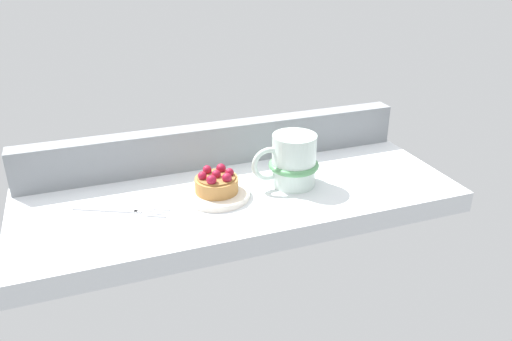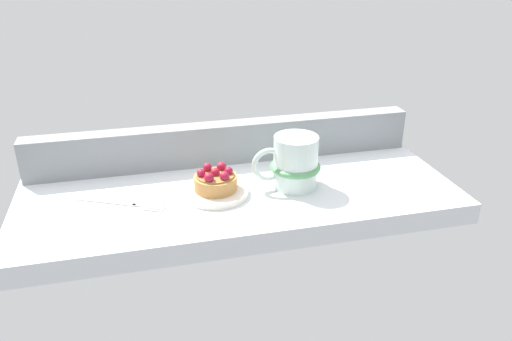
# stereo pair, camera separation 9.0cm
# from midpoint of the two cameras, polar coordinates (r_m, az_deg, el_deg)

# --- Properties ---
(ground_plane) EXTENTS (0.78, 0.31, 0.04)m
(ground_plane) POSITION_cam_midpoint_polar(r_m,az_deg,el_deg) (0.92, 0.90, -3.30)
(ground_plane) COLOR silver
(window_rail_back) EXTENTS (0.77, 0.04, 0.08)m
(window_rail_back) POSITION_cam_midpoint_polar(r_m,az_deg,el_deg) (1.02, -0.97, 3.09)
(window_rail_back) COLOR gray
(window_rail_back) RESTS_ON ground_plane
(dessert_plate) EXTENTS (0.12, 0.12, 0.01)m
(dessert_plate) POSITION_cam_midpoint_polar(r_m,az_deg,el_deg) (0.90, -1.68, -2.52)
(dessert_plate) COLOR silver
(dessert_plate) RESTS_ON ground_plane
(raspberry_tart) EXTENTS (0.08, 0.08, 0.04)m
(raspberry_tart) POSITION_cam_midpoint_polar(r_m,az_deg,el_deg) (0.89, -1.68, -1.20)
(raspberry_tart) COLOR #B77F42
(raspberry_tart) RESTS_ON dessert_plate
(coffee_mug) EXTENTS (0.13, 0.09, 0.10)m
(coffee_mug) POSITION_cam_midpoint_polar(r_m,az_deg,el_deg) (0.92, 7.11, 0.82)
(coffee_mug) COLOR silver
(coffee_mug) RESTS_ON ground_plane
(dessert_fork) EXTENTS (0.15, 0.09, 0.01)m
(dessert_fork) POSITION_cam_midpoint_polar(r_m,az_deg,el_deg) (0.89, -12.17, -3.64)
(dessert_fork) COLOR silver
(dessert_fork) RESTS_ON ground_plane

